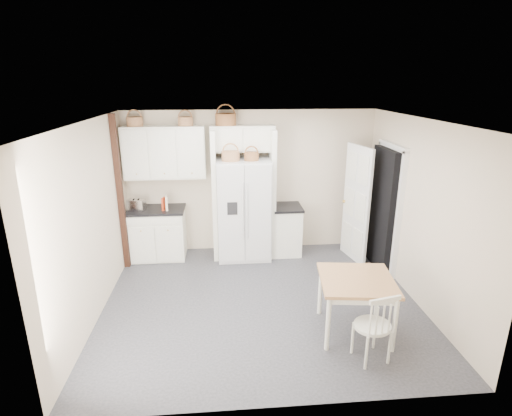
{
  "coord_description": "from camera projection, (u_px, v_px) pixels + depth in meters",
  "views": [
    {
      "loc": [
        -0.51,
        -5.13,
        3.1
      ],
      "look_at": [
        -0.04,
        0.4,
        1.31
      ],
      "focal_mm": 28.0,
      "sensor_mm": 36.0,
      "label": 1
    }
  ],
  "objects": [
    {
      "name": "floor",
      "position": [
        261.0,
        301.0,
        5.86
      ],
      "size": [
        4.5,
        4.5,
        0.0
      ],
      "primitive_type": "plane",
      "color": "#2B2B32",
      "rests_on": "ground"
    },
    {
      "name": "ceiling",
      "position": [
        262.0,
        121.0,
        5.06
      ],
      "size": [
        4.5,
        4.5,
        0.0
      ],
      "primitive_type": "plane",
      "color": "white",
      "rests_on": "wall_back"
    },
    {
      "name": "wall_back",
      "position": [
        251.0,
        182.0,
        7.35
      ],
      "size": [
        4.5,
        0.0,
        4.5
      ],
      "primitive_type": "plane",
      "rotation": [
        1.57,
        0.0,
        0.0
      ],
      "color": "beige",
      "rests_on": "floor"
    },
    {
      "name": "wall_left",
      "position": [
        92.0,
        222.0,
        5.27
      ],
      "size": [
        0.0,
        4.0,
        4.0
      ],
      "primitive_type": "plane",
      "rotation": [
        1.57,
        0.0,
        1.57
      ],
      "color": "beige",
      "rests_on": "floor"
    },
    {
      "name": "wall_right",
      "position": [
        419.0,
        213.0,
        5.64
      ],
      "size": [
        0.0,
        4.0,
        4.0
      ],
      "primitive_type": "plane",
      "rotation": [
        1.57,
        0.0,
        -1.57
      ],
      "color": "beige",
      "rests_on": "floor"
    },
    {
      "name": "refrigerator",
      "position": [
        244.0,
        209.0,
        7.12
      ],
      "size": [
        0.93,
        0.75,
        1.79
      ],
      "primitive_type": "cube",
      "color": "silver",
      "rests_on": "floor"
    },
    {
      "name": "base_cab_left",
      "position": [
        158.0,
        234.0,
        7.19
      ],
      "size": [
        0.96,
        0.6,
        0.89
      ],
      "primitive_type": "cube",
      "color": "white",
      "rests_on": "floor"
    },
    {
      "name": "base_cab_right",
      "position": [
        286.0,
        230.0,
        7.39
      ],
      "size": [
        0.49,
        0.59,
        0.87
      ],
      "primitive_type": "cube",
      "color": "white",
      "rests_on": "floor"
    },
    {
      "name": "dining_table",
      "position": [
        355.0,
        305.0,
        5.05
      ],
      "size": [
        1.0,
        1.0,
        0.75
      ],
      "primitive_type": "cube",
      "rotation": [
        0.0,
        0.0,
        -0.12
      ],
      "color": "#A57142",
      "rests_on": "floor"
    },
    {
      "name": "windsor_chair",
      "position": [
        372.0,
        326.0,
        4.52
      ],
      "size": [
        0.5,
        0.47,
        0.87
      ],
      "primitive_type": "cube",
      "rotation": [
        0.0,
        0.0,
        0.23
      ],
      "color": "white",
      "rests_on": "floor"
    },
    {
      "name": "counter_left",
      "position": [
        156.0,
        210.0,
        7.05
      ],
      "size": [
        1.0,
        0.64,
        0.04
      ],
      "primitive_type": "cube",
      "color": "black",
      "rests_on": "base_cab_left"
    },
    {
      "name": "counter_right",
      "position": [
        287.0,
        207.0,
        7.25
      ],
      "size": [
        0.53,
        0.63,
        0.04
      ],
      "primitive_type": "cube",
      "color": "black",
      "rests_on": "base_cab_right"
    },
    {
      "name": "toaster",
      "position": [
        137.0,
        205.0,
        6.91
      ],
      "size": [
        0.32,
        0.23,
        0.2
      ],
      "primitive_type": "cube",
      "rotation": [
        0.0,
        0.0,
        -0.25
      ],
      "color": "silver",
      "rests_on": "counter_left"
    },
    {
      "name": "cookbook_red",
      "position": [
        164.0,
        204.0,
        6.95
      ],
      "size": [
        0.07,
        0.15,
        0.23
      ],
      "primitive_type": "cube",
      "rotation": [
        0.0,
        0.0,
        -0.25
      ],
      "color": "#B53617",
      "rests_on": "counter_left"
    },
    {
      "name": "cookbook_cream",
      "position": [
        166.0,
        203.0,
        6.95
      ],
      "size": [
        0.06,
        0.17,
        0.25
      ],
      "primitive_type": "cube",
      "rotation": [
        0.0,
        0.0,
        0.15
      ],
      "color": "#F5EAC4",
      "rests_on": "counter_left"
    },
    {
      "name": "basket_upper_a",
      "position": [
        135.0,
        122.0,
        6.69
      ],
      "size": [
        0.27,
        0.27,
        0.15
      ],
      "primitive_type": "cylinder",
      "color": "brown",
      "rests_on": "upper_cabinet"
    },
    {
      "name": "basket_upper_c",
      "position": [
        185.0,
        121.0,
        6.76
      ],
      "size": [
        0.26,
        0.26,
        0.15
      ],
      "primitive_type": "cylinder",
      "color": "brown",
      "rests_on": "upper_cabinet"
    },
    {
      "name": "basket_bridge_a",
      "position": [
        226.0,
        119.0,
        6.8
      ],
      "size": [
        0.35,
        0.35,
        0.2
      ],
      "primitive_type": "cylinder",
      "color": "brown",
      "rests_on": "bridge_cabinet"
    },
    {
      "name": "basket_fridge_a",
      "position": [
        231.0,
        156.0,
        6.7
      ],
      "size": [
        0.3,
        0.3,
        0.16
      ],
      "primitive_type": "cylinder",
      "color": "brown",
      "rests_on": "refrigerator"
    },
    {
      "name": "basket_fridge_b",
      "position": [
        251.0,
        157.0,
        6.74
      ],
      "size": [
        0.25,
        0.25,
        0.13
      ],
      "primitive_type": "cylinder",
      "color": "brown",
      "rests_on": "refrigerator"
    },
    {
      "name": "upper_cabinet",
      "position": [
        165.0,
        152.0,
        6.89
      ],
      "size": [
        1.4,
        0.34,
        0.9
      ],
      "primitive_type": "cube",
      "color": "white",
      "rests_on": "wall_back"
    },
    {
      "name": "bridge_cabinet",
      "position": [
        242.0,
        138.0,
        6.93
      ],
      "size": [
        1.12,
        0.34,
        0.45
      ],
      "primitive_type": "cube",
      "color": "white",
      "rests_on": "wall_back"
    },
    {
      "name": "fridge_panel_left",
      "position": [
        215.0,
        195.0,
        7.06
      ],
      "size": [
        0.08,
        0.6,
        2.3
      ],
      "primitive_type": "cube",
      "color": "white",
      "rests_on": "floor"
    },
    {
      "name": "fridge_panel_right",
      "position": [
        272.0,
        194.0,
        7.14
      ],
      "size": [
        0.08,
        0.6,
        2.3
      ],
      "primitive_type": "cube",
      "color": "white",
      "rests_on": "floor"
    },
    {
      "name": "trim_post",
      "position": [
        120.0,
        194.0,
        6.56
      ],
      "size": [
        0.09,
        0.09,
        2.6
      ],
      "primitive_type": "cube",
      "color": "black",
      "rests_on": "floor"
    },
    {
      "name": "doorway_void",
      "position": [
        384.0,
        210.0,
        6.67
      ],
      "size": [
        0.18,
        0.85,
        2.05
      ],
      "primitive_type": "cube",
      "color": "black",
      "rests_on": "floor"
    },
    {
      "name": "door_slab",
      "position": [
        356.0,
        204.0,
        6.95
      ],
      "size": [
        0.21,
        0.79,
        2.05
      ],
      "primitive_type": "cube",
      "rotation": [
        0.0,
        0.0,
        -1.36
      ],
      "color": "white",
      "rests_on": "floor"
    }
  ]
}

